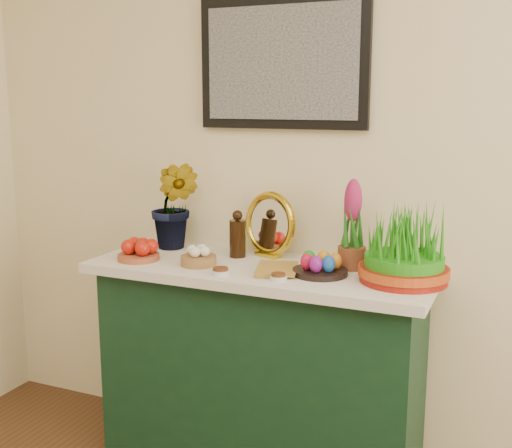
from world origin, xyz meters
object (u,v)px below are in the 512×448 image
at_px(sideboard, 261,372).
at_px(wheatgrass_sabzeh, 405,250).
at_px(hyacinth_green, 174,191).
at_px(mirror, 270,225).
at_px(book, 257,268).

bearing_deg(sideboard, wheatgrass_sabzeh, -0.86).
height_order(sideboard, hyacinth_green, hyacinth_green).
bearing_deg(hyacinth_green, mirror, -3.39).
height_order(hyacinth_green, mirror, hyacinth_green).
distance_m(sideboard, wheatgrass_sabzeh, 0.82).
xyz_separation_m(book, wheatgrass_sabzeh, (0.55, 0.08, 0.11)).
bearing_deg(mirror, book, -79.11).
bearing_deg(mirror, wheatgrass_sabzeh, -15.54).
height_order(sideboard, wheatgrass_sabzeh, wheatgrass_sabzeh).
height_order(mirror, wheatgrass_sabzeh, mirror).
bearing_deg(mirror, sideboard, -80.46).
xyz_separation_m(mirror, wheatgrass_sabzeh, (0.60, -0.17, -0.02)).
distance_m(sideboard, hyacinth_green, 0.87).
bearing_deg(book, hyacinth_green, 139.97).
height_order(hyacinth_green, wheatgrass_sabzeh, hyacinth_green).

